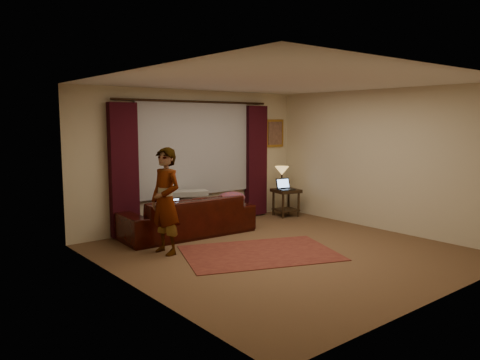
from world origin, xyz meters
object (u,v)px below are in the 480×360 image
(laptop_sofa, at_px, (174,206))
(end_table, at_px, (286,203))
(tiffany_lamp, at_px, (282,178))
(laptop_table, at_px, (286,184))
(sofa, at_px, (187,208))
(person, at_px, (166,201))

(laptop_sofa, height_order, end_table, laptop_sofa)
(end_table, distance_m, tiffany_lamp, 0.54)
(end_table, xyz_separation_m, laptop_table, (-0.09, -0.09, 0.41))
(laptop_sofa, bearing_deg, tiffany_lamp, 16.66)
(sofa, bearing_deg, end_table, -174.27)
(laptop_table, relative_size, person, 0.22)
(laptop_sofa, relative_size, end_table, 0.58)
(sofa, bearing_deg, laptop_table, -176.25)
(sofa, relative_size, tiffany_lamp, 4.94)
(end_table, relative_size, person, 0.36)
(laptop_table, bearing_deg, tiffany_lamp, 82.62)
(tiffany_lamp, bearing_deg, person, -163.77)
(sofa, relative_size, laptop_sofa, 7.07)
(person, bearing_deg, end_table, 97.25)
(end_table, distance_m, person, 3.58)
(end_table, relative_size, tiffany_lamp, 1.21)
(sofa, xyz_separation_m, end_table, (2.55, 0.10, -0.19))
(laptop_sofa, relative_size, laptop_table, 0.94)
(sofa, relative_size, end_table, 4.10)
(laptop_sofa, height_order, person, person)
(laptop_table, xyz_separation_m, person, (-3.34, -0.80, 0.11))
(laptop_sofa, bearing_deg, person, -119.94)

